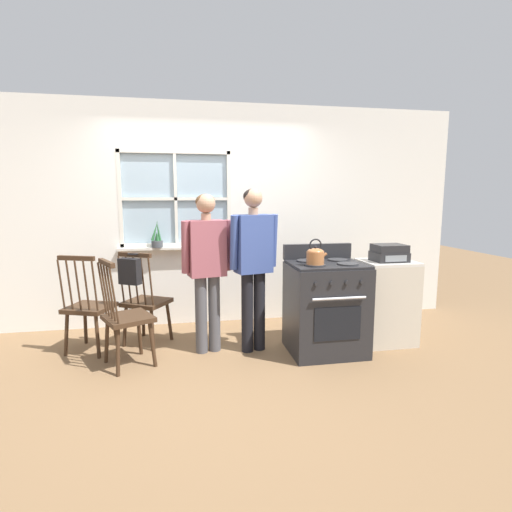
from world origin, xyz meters
TOP-DOWN VIEW (x-y plane):
  - ground_plane at (0.00, 0.00)m, footprint 16.00×16.00m
  - wall_back at (0.03, 1.40)m, footprint 6.40×0.16m
  - chair_by_window at (-0.74, 0.72)m, footprint 0.57×0.56m
  - chair_near_wall at (-1.29, 0.60)m, footprint 0.53×0.52m
  - chair_center_cluster at (-0.87, 0.18)m, footprint 0.54×0.55m
  - person_elderly_left at (-0.10, 0.38)m, footprint 0.52×0.28m
  - person_teen_center at (0.36, 0.32)m, footprint 0.52×0.29m
  - stove at (1.08, 0.16)m, footprint 0.74×0.68m
  - kettle at (0.92, 0.03)m, footprint 0.21×0.17m
  - potted_plant at (-0.63, 1.31)m, footprint 0.14×0.13m
  - handbag at (-0.86, 0.52)m, footprint 0.24×0.25m
  - side_counter at (1.82, 0.31)m, footprint 0.55×0.50m
  - stereo at (1.82, 0.28)m, footprint 0.34×0.29m

SIDE VIEW (x-z plane):
  - ground_plane at x=0.00m, z-range 0.00..0.00m
  - side_counter at x=1.82m, z-range 0.00..0.90m
  - chair_by_window at x=-0.74m, z-range -0.05..0.97m
  - chair_near_wall at x=-1.29m, z-range -0.05..0.97m
  - chair_center_cluster at x=-0.87m, z-range -0.05..0.97m
  - stove at x=1.08m, z-range -0.07..1.01m
  - handbag at x=-0.86m, z-range 0.69..1.00m
  - person_elderly_left at x=-0.10m, z-range 0.16..1.76m
  - person_teen_center at x=0.36m, z-range 0.16..1.81m
  - stereo at x=1.82m, z-range 0.90..1.08m
  - kettle at x=0.92m, z-range 0.90..1.15m
  - potted_plant at x=-0.63m, z-range 0.91..1.23m
  - wall_back at x=0.03m, z-range -0.02..2.68m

